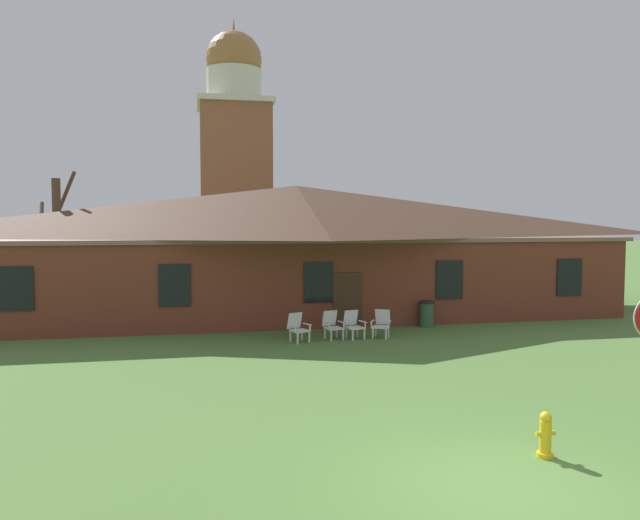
% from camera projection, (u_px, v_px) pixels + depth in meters
% --- Properties ---
extents(ground_plane, '(200.00, 200.00, 0.00)m').
position_uv_depth(ground_plane, '(498.00, 488.00, 9.13)').
color(ground_plane, '#517A38').
extents(brick_building, '(26.94, 10.40, 5.60)m').
position_uv_depth(brick_building, '(296.00, 247.00, 27.22)').
color(brick_building, brown).
rests_on(brick_building, ground).
extents(dome_tower, '(5.18, 5.18, 18.05)m').
position_uv_depth(dome_tower, '(235.00, 161.00, 42.49)').
color(dome_tower, '#93563D').
rests_on(dome_tower, ground).
extents(lawn_chair_by_porch, '(0.79, 0.84, 0.96)m').
position_uv_depth(lawn_chair_by_porch, '(298.00, 327.00, 20.20)').
color(lawn_chair_by_porch, white).
rests_on(lawn_chair_by_porch, ground).
extents(lawn_chair_near_door, '(0.74, 0.79, 0.96)m').
position_uv_depth(lawn_chair_near_door, '(332.00, 324.00, 20.67)').
color(lawn_chair_near_door, silver).
rests_on(lawn_chair_near_door, ground).
extents(lawn_chair_left_end, '(0.75, 0.80, 0.96)m').
position_uv_depth(lawn_chair_left_end, '(353.00, 324.00, 20.76)').
color(lawn_chair_left_end, white).
rests_on(lawn_chair_left_end, ground).
extents(lawn_chair_middle, '(0.83, 0.86, 0.96)m').
position_uv_depth(lawn_chair_middle, '(382.00, 323.00, 20.93)').
color(lawn_chair_middle, white).
rests_on(lawn_chair_middle, ground).
extents(bare_tree_beside_building, '(1.86, 1.93, 6.21)m').
position_uv_depth(bare_tree_beside_building, '(58.00, 241.00, 26.19)').
color(bare_tree_beside_building, brown).
rests_on(bare_tree_beside_building, ground).
extents(fire_hydrant, '(0.36, 0.28, 0.79)m').
position_uv_depth(fire_hydrant, '(545.00, 435.00, 10.32)').
color(fire_hydrant, gold).
rests_on(fire_hydrant, ground).
extents(trash_bin, '(0.56, 0.56, 0.98)m').
position_uv_depth(trash_bin, '(427.00, 314.00, 23.02)').
color(trash_bin, '#335638').
rests_on(trash_bin, ground).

